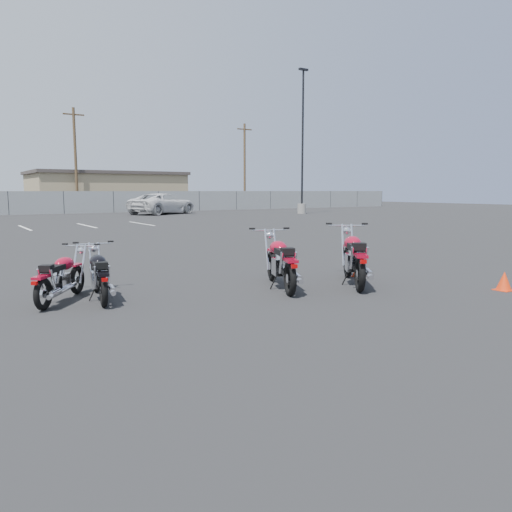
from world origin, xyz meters
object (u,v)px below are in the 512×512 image
motorcycle_front_red (61,278)px  motorcycle_rear_red (354,258)px  motorcycle_second_black (100,275)px  motorcycle_third_red (281,262)px  white_van (163,198)px

motorcycle_front_red → motorcycle_rear_red: motorcycle_rear_red is taller
motorcycle_second_black → motorcycle_rear_red: bearing=-15.8°
motorcycle_second_black → motorcycle_third_red: (3.16, -0.84, 0.07)m
motorcycle_rear_red → white_van: size_ratio=0.32×
motorcycle_front_red → motorcycle_rear_red: bearing=-15.7°
motorcycle_front_red → motorcycle_third_red: (3.75, -1.01, 0.09)m
motorcycle_third_red → motorcycle_rear_red: motorcycle_rear_red is taller
motorcycle_front_red → motorcycle_rear_red: (5.19, -1.46, 0.12)m
motorcycle_second_black → motorcycle_rear_red: motorcycle_rear_red is taller
motorcycle_second_black → white_van: bearing=65.9°
motorcycle_front_red → motorcycle_third_red: motorcycle_third_red is taller
motorcycle_front_red → motorcycle_second_black: (0.59, -0.16, 0.01)m
motorcycle_third_red → white_van: (9.70, 29.66, 0.80)m
motorcycle_third_red → motorcycle_rear_red: bearing=-17.6°
motorcycle_second_black → motorcycle_rear_red: size_ratio=0.87×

